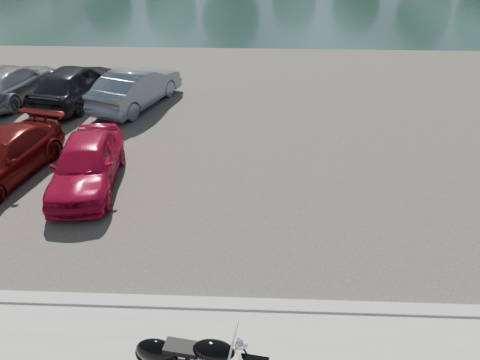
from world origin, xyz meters
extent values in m
cube|color=#B6B5AB|center=(0.00, 2.00, 0.07)|extent=(60.00, 0.30, 0.14)
cube|color=#403A34|center=(0.00, 11.00, 0.02)|extent=(60.00, 18.00, 0.04)
torus|color=black|center=(-0.46, 0.49, 0.44)|extent=(0.69, 0.22, 0.68)
cylinder|color=#B2B2B7|center=(-0.46, 0.49, 0.44)|extent=(0.46, 0.13, 0.46)
cylinder|color=silver|center=(1.05, 0.37, 0.74)|extent=(0.33, 0.10, 0.63)
cylinder|color=silver|center=(0.85, 0.30, 1.13)|extent=(0.15, 0.75, 0.04)
sphere|color=silver|center=(0.95, 0.28, 1.05)|extent=(0.18, 0.18, 0.16)
sphere|color=silver|center=(1.02, 0.27, 1.05)|extent=(0.12, 0.12, 0.11)
cube|color=black|center=(1.17, 0.25, 0.75)|extent=(0.47, 0.20, 0.06)
cylinder|color=silver|center=(0.41, 0.36, 0.65)|extent=(0.27, 0.21, 0.27)
cylinder|color=silver|center=(0.21, 0.39, 0.65)|extent=(0.27, 0.21, 0.27)
ellipsoid|color=black|center=(0.54, 0.34, 0.82)|extent=(0.73, 0.46, 0.32)
cube|color=black|center=(0.01, 0.42, 0.76)|extent=(0.59, 0.36, 0.10)
ellipsoid|color=black|center=(-0.41, 0.48, 0.56)|extent=(0.77, 0.44, 0.50)
cube|color=black|center=(-0.46, 0.49, 0.49)|extent=(0.42, 0.24, 0.30)
cylinder|color=silver|center=(0.03, 0.58, 0.32)|extent=(1.10, 0.25, 0.09)
cylinder|color=silver|center=(0.03, 0.58, 0.40)|extent=(1.10, 0.25, 0.09)
imported|color=#5F0F0D|center=(-5.97, 6.68, 0.66)|extent=(2.61, 4.52, 1.23)
imported|color=#AE0B31|center=(-3.46, 6.35, 0.72)|extent=(2.04, 4.14, 1.36)
imported|color=gray|center=(-8.39, 12.53, 0.70)|extent=(2.51, 4.79, 1.33)
imported|color=black|center=(-5.84, 12.26, 0.79)|extent=(2.54, 4.65, 1.50)
imported|color=slate|center=(-3.44, 12.09, 0.74)|extent=(2.90, 4.52, 1.41)
camera|label=1|loc=(1.14, -4.48, 6.90)|focal=35.00mm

